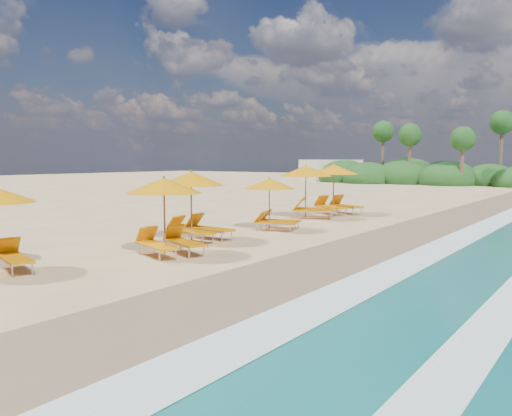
# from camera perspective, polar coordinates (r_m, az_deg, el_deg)

# --- Properties ---
(ground) EXTENTS (160.00, 160.00, 0.00)m
(ground) POSITION_cam_1_polar(r_m,az_deg,el_deg) (17.90, 0.00, -3.83)
(ground) COLOR #D8B07F
(ground) RESTS_ON ground
(wet_sand) EXTENTS (4.00, 160.00, 0.01)m
(wet_sand) POSITION_cam_1_polar(r_m,az_deg,el_deg) (15.94, 11.83, -5.06)
(wet_sand) COLOR #8A7052
(wet_sand) RESTS_ON ground
(surf_foam) EXTENTS (4.00, 160.00, 0.01)m
(surf_foam) POSITION_cam_1_polar(r_m,az_deg,el_deg) (15.08, 21.31, -5.83)
(surf_foam) COLOR white
(surf_foam) RESTS_ON ground
(station_2) EXTENTS (3.03, 2.98, 2.37)m
(station_2) POSITION_cam_1_polar(r_m,az_deg,el_deg) (15.73, -9.72, -0.30)
(station_2) COLOR olive
(station_2) RESTS_ON ground
(station_3) EXTENTS (2.72, 2.53, 2.49)m
(station_3) POSITION_cam_1_polar(r_m,az_deg,el_deg) (18.39, -6.67, 0.75)
(station_3) COLOR olive
(station_3) RESTS_ON ground
(station_4) EXTENTS (2.69, 2.61, 2.14)m
(station_4) POSITION_cam_1_polar(r_m,az_deg,el_deg) (21.12, 1.90, 0.85)
(station_4) COLOR olive
(station_4) RESTS_ON ground
(station_5) EXTENTS (3.42, 3.40, 2.61)m
(station_5) POSITION_cam_1_polar(r_m,az_deg,el_deg) (25.53, 5.91, 2.20)
(station_5) COLOR olive
(station_5) RESTS_ON ground
(station_6) EXTENTS (3.49, 3.47, 2.66)m
(station_6) POSITION_cam_1_polar(r_m,az_deg,el_deg) (27.55, 8.74, 2.46)
(station_6) COLOR olive
(station_6) RESTS_ON ground
(treeline) EXTENTS (25.80, 8.80, 9.74)m
(treeline) POSITION_cam_1_polar(r_m,az_deg,el_deg) (63.23, 16.90, 3.45)
(treeline) COLOR #163D14
(treeline) RESTS_ON ground
(beach_building) EXTENTS (7.00, 5.00, 2.80)m
(beach_building) POSITION_cam_1_polar(r_m,az_deg,el_deg) (70.24, 8.19, 4.12)
(beach_building) COLOR beige
(beach_building) RESTS_ON ground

